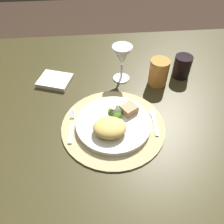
% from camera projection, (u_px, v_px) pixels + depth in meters
% --- Properties ---
extents(ground_plane, '(6.00, 6.00, 0.00)m').
position_uv_depth(ground_plane, '(121.00, 191.00, 1.43)').
color(ground_plane, '#35261B').
extents(dining_table, '(1.34, 1.05, 0.75)m').
position_uv_depth(dining_table, '(124.00, 127.00, 1.00)').
color(dining_table, '#393319').
rests_on(dining_table, ground).
extents(placemat, '(0.35, 0.35, 0.01)m').
position_uv_depth(placemat, '(113.00, 126.00, 0.81)').
color(placemat, tan).
rests_on(placemat, dining_table).
extents(dinner_plate, '(0.25, 0.25, 0.02)m').
position_uv_depth(dinner_plate, '(113.00, 124.00, 0.80)').
color(dinner_plate, silver).
rests_on(dinner_plate, placemat).
extents(pasta_serving, '(0.11, 0.10, 0.04)m').
position_uv_depth(pasta_serving, '(110.00, 128.00, 0.75)').
color(pasta_serving, '#E3BD5E').
rests_on(pasta_serving, dinner_plate).
extents(salad_greens, '(0.07, 0.08, 0.03)m').
position_uv_depth(salad_greens, '(116.00, 112.00, 0.81)').
color(salad_greens, '#4A5B35').
rests_on(salad_greens, dinner_plate).
extents(bread_piece, '(0.07, 0.07, 0.03)m').
position_uv_depth(bread_piece, '(128.00, 109.00, 0.81)').
color(bread_piece, tan).
rests_on(bread_piece, dinner_plate).
extents(fork, '(0.02, 0.15, 0.00)m').
position_uv_depth(fork, '(71.00, 127.00, 0.80)').
color(fork, silver).
rests_on(fork, placemat).
extents(spoon, '(0.03, 0.12, 0.01)m').
position_uv_depth(spoon, '(154.00, 117.00, 0.83)').
color(spoon, silver).
rests_on(spoon, placemat).
extents(napkin, '(0.15, 0.14, 0.02)m').
position_uv_depth(napkin, '(55.00, 80.00, 0.97)').
color(napkin, white).
rests_on(napkin, dining_table).
extents(wine_glass, '(0.08, 0.08, 0.15)m').
position_uv_depth(wine_glass, '(123.00, 57.00, 0.92)').
color(wine_glass, silver).
rests_on(wine_glass, dining_table).
extents(amber_tumbler, '(0.08, 0.08, 0.11)m').
position_uv_depth(amber_tumbler, '(159.00, 72.00, 0.93)').
color(amber_tumbler, '#DA873D').
rests_on(amber_tumbler, dining_table).
extents(dark_tumbler, '(0.07, 0.07, 0.09)m').
position_uv_depth(dark_tumbler, '(182.00, 66.00, 0.97)').
color(dark_tumbler, black).
rests_on(dark_tumbler, dining_table).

